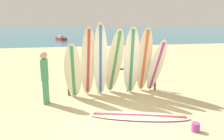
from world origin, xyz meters
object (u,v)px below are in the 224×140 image
object	(u,v)px
surfboard_rack	(114,75)
surfboard_leaning_left	(88,62)
surfboard_leaning_far_left	(73,72)
surfboard_leaning_center	(115,62)
surfboard_leaning_center_right	(131,62)
sand_bucket	(196,127)
surfboard_leaning_center_left	(101,61)
surfboard_leaning_far_right	(156,67)
surfboard_lying_on_sand	(139,116)
surfboard_leaning_right	(144,61)
small_boat_offshore	(61,38)
beachgoer_standing	(45,76)

from	to	relation	value
surfboard_rack	surfboard_leaning_left	world-z (taller)	surfboard_leaning_left
surfboard_leaning_far_left	surfboard_leaning_center	xyz separation A→B (m)	(1.47, 0.09, 0.24)
surfboard_leaning_left	surfboard_leaning_center_right	world-z (taller)	surfboard_leaning_left
surfboard_leaning_far_left	surfboard_leaning_center_right	bearing A→B (deg)	-0.18
surfboard_leaning_far_left	sand_bucket	bearing A→B (deg)	-45.42
surfboard_leaning_center_left	sand_bucket	xyz separation A→B (m)	(1.90, -2.92, -1.21)
surfboard_leaning_far_right	surfboard_lying_on_sand	distance (m)	2.42
surfboard_leaning_center	surfboard_leaning_center_right	world-z (taller)	surfboard_leaning_center_right
surfboard_rack	sand_bucket	world-z (taller)	surfboard_rack
surfboard_leaning_left	surfboard_leaning_right	distance (m)	2.04
surfboard_leaning_right	small_boat_offshore	world-z (taller)	surfboard_leaning_right
surfboard_leaning_center_right	beachgoer_standing	xyz separation A→B (m)	(-2.96, -0.24, -0.30)
surfboard_rack	surfboard_leaning_center	bearing A→B (deg)	-96.00
small_boat_offshore	sand_bucket	xyz separation A→B (m)	(3.90, -27.82, -0.15)
surfboard_leaning_far_left	beachgoer_standing	size ratio (longest dim) A/B	1.14
small_boat_offshore	surfboard_leaning_center	bearing A→B (deg)	-84.21
surfboard_leaning_center_left	sand_bucket	size ratio (longest dim) A/B	11.96
surfboard_leaning_center_right	surfboard_leaning_center_left	bearing A→B (deg)	178.03
sand_bucket	surfboard_lying_on_sand	bearing A→B (deg)	136.89
small_boat_offshore	surfboard_lying_on_sand	bearing A→B (deg)	-84.03
surfboard_leaning_far_left	surfboard_leaning_far_right	world-z (taller)	surfboard_leaning_far_right
surfboard_leaning_far_left	surfboard_rack	bearing A→B (deg)	15.18
beachgoer_standing	sand_bucket	bearing A→B (deg)	-35.20
surfboard_leaning_right	surfboard_leaning_far_left	bearing A→B (deg)	-178.21
small_boat_offshore	beachgoer_standing	bearing A→B (deg)	-89.66
surfboard_lying_on_sand	beachgoer_standing	bearing A→B (deg)	148.64
surfboard_leaning_center	surfboard_leaning_far_right	world-z (taller)	surfboard_leaning_center
surfboard_leaning_far_right	beachgoer_standing	world-z (taller)	surfboard_leaning_far_right
surfboard_leaning_center_right	surfboard_leaning_right	xyz separation A→B (m)	(0.51, 0.09, -0.01)
beachgoer_standing	sand_bucket	distance (m)	4.67
surfboard_leaning_far_right	small_boat_offshore	world-z (taller)	surfboard_leaning_far_right
surfboard_leaning_left	surfboard_leaning_center_left	xyz separation A→B (m)	(0.42, -0.10, 0.07)
surfboard_leaning_far_right	small_boat_offshore	xyz separation A→B (m)	(-4.04, 24.97, -0.78)
surfboard_rack	surfboard_leaning_right	bearing A→B (deg)	-17.00
surfboard_rack	surfboard_leaning_right	world-z (taller)	surfboard_leaning_right
surfboard_leaning_far_right	beachgoer_standing	xyz separation A→B (m)	(-3.89, -0.20, -0.09)
surfboard_leaning_center_right	surfboard_leaning_right	distance (m)	0.51
surfboard_leaning_center	surfboard_leaning_right	bearing A→B (deg)	-0.73
surfboard_leaning_center	beachgoer_standing	distance (m)	2.41
surfboard_leaning_center_left	surfboard_lying_on_sand	distance (m)	2.42
surfboard_rack	surfboard_leaning_center_right	distance (m)	0.90
surfboard_leaning_center_left	beachgoer_standing	size ratio (longest dim) A/B	1.53
surfboard_leaning_center_right	sand_bucket	bearing A→B (deg)	-74.68
surfboard_rack	small_boat_offshore	size ratio (longest dim) A/B	1.41
surfboard_leaning_center_left	surfboard_leaning_right	distance (m)	1.62
small_boat_offshore	surfboard_leaning_center_left	bearing A→B (deg)	-85.40
surfboard_leaning_left	surfboard_leaning_far_right	distance (m)	2.48
surfboard_leaning_center_right	surfboard_lying_on_sand	world-z (taller)	surfboard_leaning_center_right
surfboard_leaning_far_right	surfboard_leaning_center	bearing A→B (deg)	174.95
surfboard_leaning_left	surfboard_leaning_center_left	bearing A→B (deg)	-12.89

